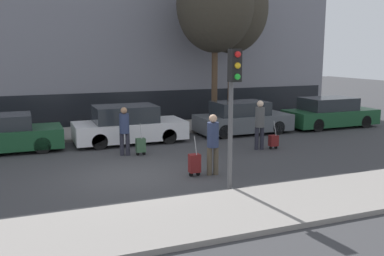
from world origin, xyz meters
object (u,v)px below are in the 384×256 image
Objects in this scene: parked_car_2 at (242,119)px; trolley_left at (141,145)px; parked_car_0 at (3,135)px; pedestrian_left at (124,128)px; pedestrian_right at (260,122)px; bare_tree_down_street at (232,9)px; traffic_light at (233,91)px; bare_tree_near_crossing at (215,5)px; pedestrian_center at (213,141)px; trolley_center at (195,163)px; trolley_right at (274,141)px; parked_car_3 at (330,113)px; parked_car_1 at (128,125)px.

parked_car_2 is 5.72m from trolley_left.
pedestrian_left is at bearing -28.50° from parked_car_0.
bare_tree_down_street is (1.65, 5.62, 4.58)m from pedestrian_right.
traffic_light is 10.00m from bare_tree_near_crossing.
trolley_center is (-0.55, 0.07, -0.64)m from pedestrian_center.
parked_car_0 is 9.83m from trolley_right.
parked_car_3 is at bearing 12.41° from trolley_left.
trolley_right is at bearing 45.97° from traffic_light.
trolley_center is at bearing -118.79° from bare_tree_near_crossing.
bare_tree_down_street reaches higher than pedestrian_left.
trolley_left is 0.15× the size of bare_tree_down_street.
pedestrian_left reaches higher than trolley_center.
pedestrian_right is (4.18, -3.05, 0.36)m from parked_car_1.
pedestrian_right is (8.75, -3.10, 0.41)m from parked_car_0.
traffic_light is (1.64, -4.92, 1.64)m from pedestrian_left.
parked_car_0 is at bearing -166.34° from bare_tree_down_street.
parked_car_3 is 7.48m from bare_tree_near_crossing.
pedestrian_center is 3.79m from pedestrian_right.
traffic_light is at bearing -89.96° from pedestrian_center.
bare_tree_near_crossing is (-0.12, 4.99, 5.35)m from trolley_right.
trolley_center is at bearing -129.80° from parked_car_2.
trolley_right is (4.05, 2.16, -0.07)m from trolley_center.
bare_tree_near_crossing is 1.01× the size of bare_tree_down_street.
pedestrian_right is (-5.64, -2.96, 0.38)m from parked_car_3.
pedestrian_left is 0.22× the size of bare_tree_down_street.
parked_car_2 is 4.70m from parked_car_3.
parked_car_0 is 7.52m from trolley_center.
parked_car_2 is 3.23m from trolley_right.
pedestrian_right is 0.91m from trolley_right.
parked_car_1 is (4.57, -0.05, 0.05)m from parked_car_0.
pedestrian_center is 0.98× the size of pedestrian_right.
parked_car_0 reaches higher than trolley_left.
trolley_left is 0.64× the size of pedestrian_center.
pedestrian_left is 5.50m from trolley_right.
parked_car_3 is at bearing -149.62° from pedestrian_left.
parked_car_2 is at bearing -93.82° from pedestrian_right.
trolley_center is 1.12× the size of trolley_right.
parked_car_2 reaches higher than trolley_center.
pedestrian_right is 0.24× the size of bare_tree_near_crossing.
bare_tree_down_street reaches higher than pedestrian_right.
pedestrian_left is 9.23m from bare_tree_down_street.
parked_car_0 is 3.75× the size of trolley_right.
parked_car_1 reaches higher than parked_car_0.
pedestrian_left reaches higher than parked_car_1.
pedestrian_center is 1.50× the size of trolley_center.
parked_car_0 is 9.69m from parked_car_2.
pedestrian_left is at bearing -106.97° from parked_car_1.
trolley_center is 0.16× the size of bare_tree_down_street.
trolley_center is 0.33× the size of traffic_light.
pedestrian_left is at bearing -169.16° from parked_car_3.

